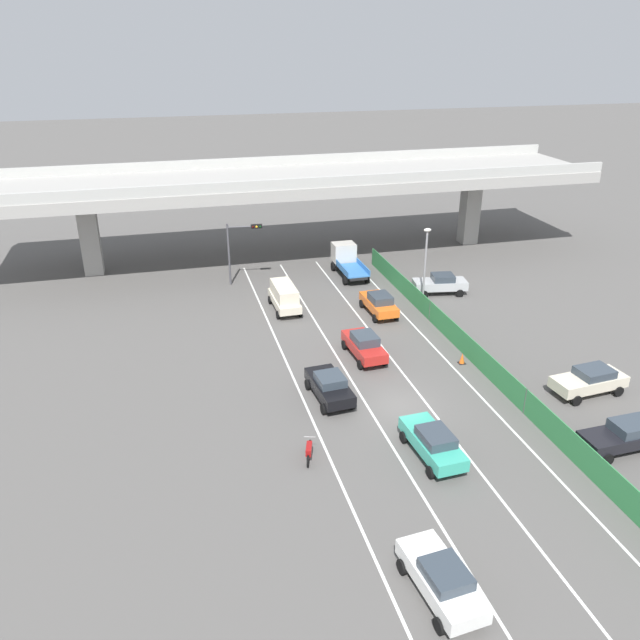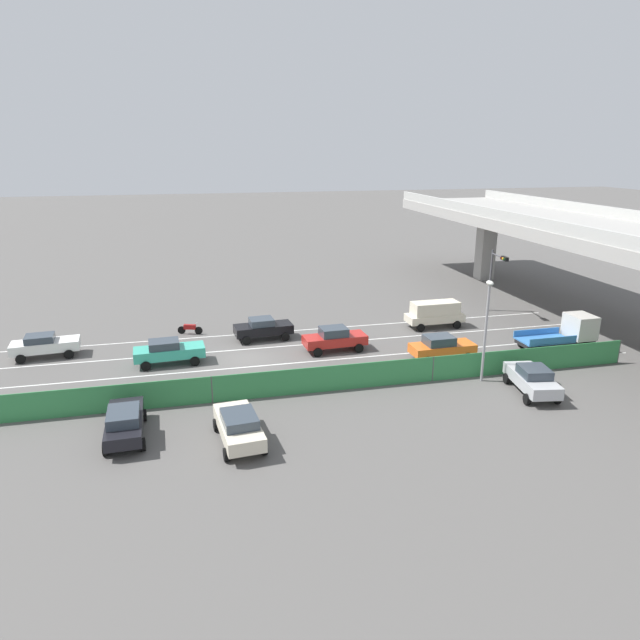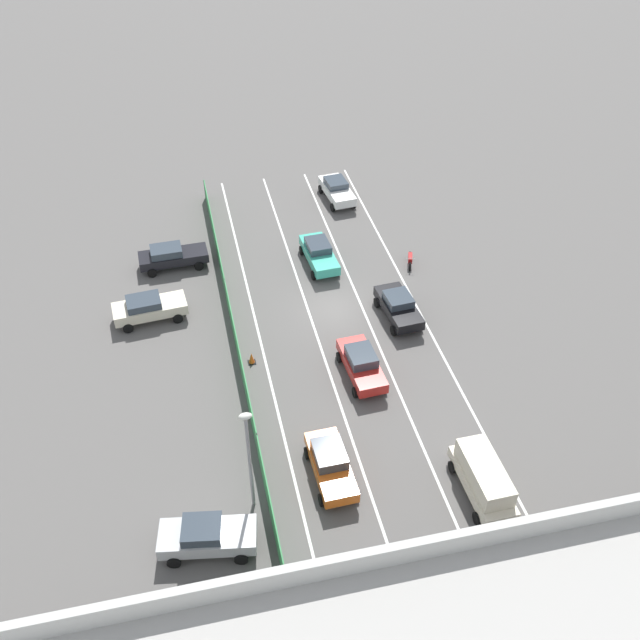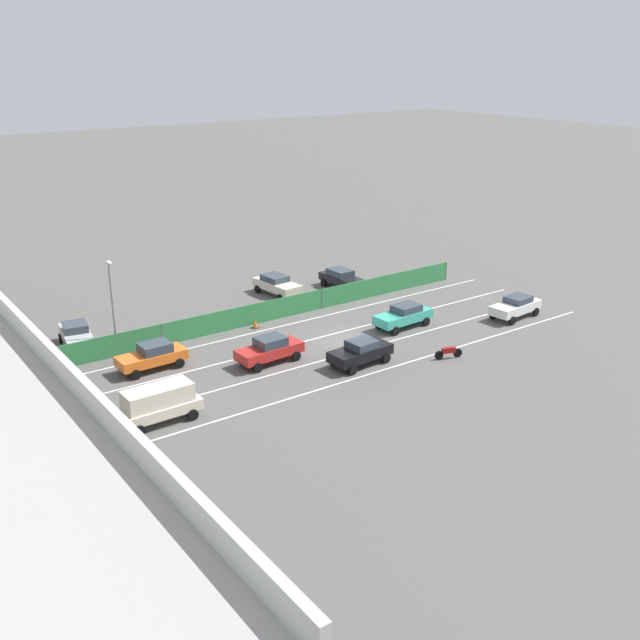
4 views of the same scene
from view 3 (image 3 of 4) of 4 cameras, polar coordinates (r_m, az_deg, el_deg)
name	(u,v)px [view 3 (image 3 of 4)]	position (r m, az deg, el deg)	size (l,w,h in m)	color
ground_plane	(335,309)	(46.11, 1.21, 0.92)	(300.00, 300.00, 0.00)	#565451
lane_line_left_edge	(433,338)	(44.47, 9.00, -1.39)	(0.14, 44.19, 0.01)	silver
lane_line_mid_left	(379,346)	(43.50, 4.72, -2.07)	(0.14, 44.19, 0.01)	silver
lane_line_mid_right	(323,354)	(42.78, 0.25, -2.76)	(0.14, 44.19, 0.01)	silver
lane_line_right_edge	(266,363)	(42.34, -4.33, -3.45)	(0.14, 44.19, 0.01)	silver
green_fence	(240,357)	(41.70, -6.43, -2.96)	(0.10, 40.29, 1.59)	#338447
car_taxi_teal	(319,253)	(49.55, -0.08, 5.35)	(2.14, 4.66, 1.65)	teal
car_taxi_orange	(331,464)	(35.96, 0.85, -11.37)	(2.02, 4.40, 1.71)	orange
car_hatchback_white	(337,190)	(57.07, 1.35, 10.35)	(2.28, 4.52, 1.62)	silver
car_sedan_black	(398,306)	(45.12, 6.28, 1.10)	(2.26, 4.42, 1.64)	black
car_van_cream	(483,477)	(35.97, 12.90, -12.13)	(2.02, 4.61, 2.08)	beige
car_sedan_red	(361,364)	(40.92, 3.32, -3.48)	(2.12, 4.53, 1.73)	red
motorcycle	(410,259)	(50.13, 7.19, 4.83)	(0.82, 1.88, 0.93)	black
parked_sedan_dark	(172,256)	(50.34, -11.73, 5.03)	(4.73, 2.06, 1.63)	black
parked_sedan_cream	(149,307)	(45.99, -13.50, 0.98)	(4.68, 2.34, 1.64)	beige
parked_wagon_silver	(207,536)	(33.94, -9.02, -16.62)	(4.62, 2.54, 1.69)	#B2B5B7
traffic_light	(616,556)	(31.82, 22.54, -16.96)	(3.01, 0.66, 5.41)	#47474C
street_lamp	(249,451)	(32.72, -5.70, -10.36)	(0.60, 0.36, 6.35)	gray
traffic_cone	(252,358)	(42.22, -5.48, -3.05)	(0.47, 0.47, 0.74)	orange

